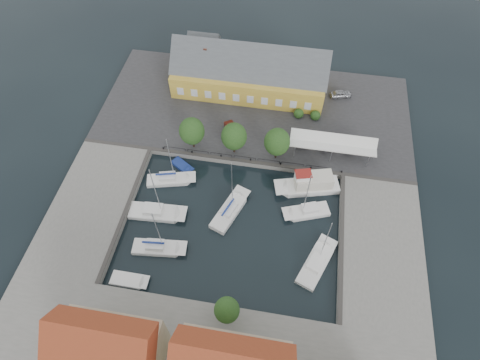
# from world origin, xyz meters

# --- Properties ---
(ground) EXTENTS (140.00, 140.00, 0.00)m
(ground) POSITION_xyz_m (0.00, 0.00, 0.00)
(ground) COLOR black
(ground) RESTS_ON ground
(north_quay) EXTENTS (56.00, 26.00, 1.00)m
(north_quay) POSITION_xyz_m (0.00, 23.00, 0.50)
(north_quay) COLOR #2D2D30
(north_quay) RESTS_ON ground
(west_quay) EXTENTS (12.00, 24.00, 1.00)m
(west_quay) POSITION_xyz_m (-22.00, -2.00, 0.50)
(west_quay) COLOR slate
(west_quay) RESTS_ON ground
(east_quay) EXTENTS (12.00, 24.00, 1.00)m
(east_quay) POSITION_xyz_m (22.00, -2.00, 0.50)
(east_quay) COLOR slate
(east_quay) RESTS_ON ground
(quay_edge_fittings) EXTENTS (56.00, 24.72, 0.40)m
(quay_edge_fittings) POSITION_xyz_m (0.02, 4.75, 1.06)
(quay_edge_fittings) COLOR #383533
(quay_edge_fittings) RESTS_ON north_quay
(warehouse) EXTENTS (28.56, 14.00, 9.55)m
(warehouse) POSITION_xyz_m (-2.60, 28.36, 4.43)
(warehouse) COLOR gold
(warehouse) RESTS_ON north_quay
(tent_canopy) EXTENTS (14.00, 4.00, 2.83)m
(tent_canopy) POSITION_xyz_m (14.00, 14.50, 3.68)
(tent_canopy) COLOR white
(tent_canopy) RESTS_ON north_quay
(quay_trees) EXTENTS (18.20, 4.20, 6.30)m
(quay_trees) POSITION_xyz_m (-2.00, 12.00, 4.88)
(quay_trees) COLOR black
(quay_trees) RESTS_ON north_quay
(car_silver) EXTENTS (4.34, 2.66, 1.38)m
(car_silver) POSITION_xyz_m (15.41, 28.72, 1.69)
(car_silver) COLOR #9E9FA5
(car_silver) RESTS_ON north_quay
(car_red) EXTENTS (3.71, 4.65, 1.48)m
(car_red) POSITION_xyz_m (-3.07, 16.13, 1.74)
(car_red) COLOR #5C1C15
(car_red) RESTS_ON north_quay
(center_sailboat) EXTENTS (5.34, 8.86, 11.91)m
(center_sailboat) POSITION_xyz_m (-0.71, 0.76, 0.36)
(center_sailboat) COLOR white
(center_sailboat) RESTS_ON ground
(trawler) EXTENTS (10.76, 5.62, 5.00)m
(trawler) POSITION_xyz_m (11.05, 7.27, 1.02)
(trawler) COLOR white
(trawler) RESTS_ON ground
(east_boat_a) EXTENTS (7.59, 4.73, 10.48)m
(east_boat_a) POSITION_xyz_m (11.06, 2.60, 0.26)
(east_boat_a) COLOR white
(east_boat_a) RESTS_ON ground
(east_boat_c) EXTENTS (5.72, 8.92, 11.03)m
(east_boat_c) POSITION_xyz_m (12.95, -5.74, 0.26)
(east_boat_c) COLOR white
(east_boat_c) RESTS_ON ground
(west_boat_a) EXTENTS (8.24, 4.15, 10.70)m
(west_boat_a) POSITION_xyz_m (-11.40, 4.98, 0.27)
(west_boat_a) COLOR white
(west_boat_a) RESTS_ON ground
(west_boat_c) EXTENTS (9.09, 3.37, 11.96)m
(west_boat_c) POSITION_xyz_m (-11.80, -1.42, 0.26)
(west_boat_c) COLOR white
(west_boat_c) RESTS_ON ground
(west_boat_d) EXTENTS (8.13, 3.18, 10.70)m
(west_boat_d) POSITION_xyz_m (-9.82, -7.14, 0.27)
(west_boat_d) COLOR white
(west_boat_d) RESTS_ON ground
(launch_sw) EXTENTS (5.42, 2.06, 0.98)m
(launch_sw) POSITION_xyz_m (-12.43, -12.51, 0.09)
(launch_sw) COLOR white
(launch_sw) RESTS_ON ground
(launch_nw) EXTENTS (4.37, 3.63, 0.88)m
(launch_nw) POSITION_xyz_m (-10.20, 8.20, 0.09)
(launch_nw) COLOR navy
(launch_nw) RESTS_ON ground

